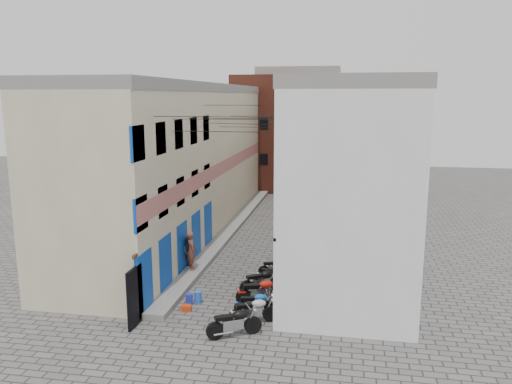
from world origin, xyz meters
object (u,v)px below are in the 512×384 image
Objects in this scene: motorcycle_b at (254,309)px; motorcycle_e at (262,280)px; motorcycle_d at (261,290)px; person_a at (191,251)px; red_crate at (186,308)px; motorcycle_f at (274,274)px; water_jug_near at (189,299)px; person_b at (188,252)px; water_jug_far at (198,297)px; motorcycle_c at (256,302)px; motorcycle_g at (276,266)px; motorcycle_a at (234,321)px.

motorcycle_e is (-0.17, 2.91, 0.04)m from motorcycle_b.
person_a is (-3.77, 2.73, 0.57)m from motorcycle_d.
motorcycle_b is 5.14× the size of red_crate.
motorcycle_e is 1.08m from motorcycle_f.
water_jug_near is at bearing -134.36° from motorcycle_b.
person_b is (-4.01, 3.00, 0.40)m from motorcycle_d.
water_jug_far is 1.28× the size of red_crate.
motorcycle_e is 4.33m from person_b.
motorcycle_b is 4.23× the size of water_jug_near.
motorcycle_c is at bearing -3.81° from motorcycle_f.
water_jug_near is 1.22× the size of red_crate.
person_b is (-4.17, -0.22, 0.50)m from motorcycle_g.
motorcycle_g is at bearing 145.72° from motorcycle_a.
motorcycle_e is 4.02m from person_a.
water_jug_near is (0.95, -3.35, -0.94)m from person_a.
motorcycle_c is 2.59m from water_jug_far.
motorcycle_g is 4.49m from water_jug_far.
red_crate is (-2.78, 0.56, -0.43)m from motorcycle_b.
motorcycle_d is 1.01× the size of motorcycle_e.
motorcycle_a is at bearing -44.27° from water_jug_near.
red_crate is (1.27, -4.23, -0.87)m from person_b.
person_a reaches higher than motorcycle_f.
motorcycle_d is (0.43, 2.95, 0.01)m from motorcycle_a.
water_jug_near is 0.62m from red_crate.
motorcycle_a is 1.17× the size of motorcycle_f.
motorcycle_c is 0.92× the size of person_a.
motorcycle_a reaches higher than motorcycle_c.
person_a reaches higher than water_jug_near.
motorcycle_d is at bearing -155.93° from person_a.
motorcycle_c is 3.76× the size of water_jug_near.
motorcycle_d reaches higher than motorcycle_g.
red_crate is at bearing -79.52° from motorcycle_e.
person_a is (-3.93, -0.49, 0.67)m from motorcycle_g.
motorcycle_c is 0.98× the size of motorcycle_f.
motorcycle_b is 1.78m from motorcycle_d.
motorcycle_g is at bearing 56.87° from red_crate.
motorcycle_f is (0.37, 1.01, -0.09)m from motorcycle_e.
motorcycle_e is (0.30, 4.08, 0.01)m from motorcycle_a.
motorcycle_a is at bearing -6.43° from motorcycle_f.
motorcycle_a is 4.26× the size of water_jug_far.
motorcycle_a is 0.99× the size of motorcycle_e.
motorcycle_a reaches higher than motorcycle_g.
person_b is at bearing -147.34° from motorcycle_e.
person_b is at bearing -145.85° from motorcycle_d.
motorcycle_d is at bearing 8.28° from water_jug_far.
red_crate is (-2.61, -2.35, -0.47)m from motorcycle_e.
person_a is 4.08× the size of water_jug_near.
motorcycle_g is at bearing 53.16° from water_jug_far.
person_a is at bearing -149.47° from motorcycle_c.
motorcycle_d is 1.39× the size of person_b.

